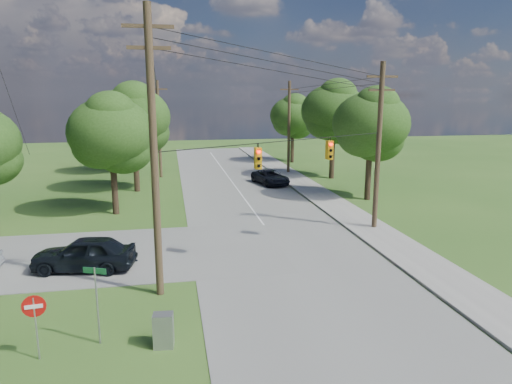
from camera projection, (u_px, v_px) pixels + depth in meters
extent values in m
plane|color=#30591D|center=(265.00, 289.00, 20.35)|extent=(140.00, 140.00, 0.00)
cube|color=gray|center=(282.00, 250.00, 25.51)|extent=(10.00, 100.00, 0.03)
cube|color=#A9A69E|center=(393.00, 242.00, 26.72)|extent=(2.60, 100.00, 0.12)
cylinder|color=brown|center=(154.00, 157.00, 18.65)|extent=(0.32, 0.32, 12.00)
cube|color=brown|center=(148.00, 26.00, 17.59)|extent=(2.00, 0.12, 0.14)
cube|color=brown|center=(149.00, 48.00, 17.75)|extent=(1.70, 0.12, 0.14)
cylinder|color=brown|center=(378.00, 148.00, 28.56)|extent=(0.32, 0.32, 10.50)
cube|color=brown|center=(382.00, 77.00, 27.65)|extent=(2.00, 0.12, 0.14)
cube|color=brown|center=(382.00, 90.00, 27.82)|extent=(1.70, 0.12, 0.14)
cylinder|color=brown|center=(289.00, 128.00, 49.76)|extent=(0.32, 0.32, 10.00)
cube|color=brown|center=(289.00, 89.00, 48.90)|extent=(2.00, 0.12, 0.14)
cylinder|color=brown|center=(159.00, 130.00, 47.23)|extent=(0.32, 0.32, 10.00)
cube|color=brown|center=(157.00, 89.00, 46.38)|extent=(2.00, 0.12, 0.14)
cylinder|color=black|center=(291.00, 57.00, 22.62)|extent=(13.52, 7.63, 1.53)
cylinder|color=black|center=(291.00, 65.00, 22.70)|extent=(13.52, 7.63, 1.53)
cylinder|color=black|center=(291.00, 74.00, 22.79)|extent=(13.52, 7.63, 1.53)
cylinder|color=black|center=(323.00, 85.00, 38.28)|extent=(0.03, 22.00, 0.53)
cylinder|color=black|center=(155.00, 72.00, 31.99)|extent=(0.43, 29.60, 2.03)
cylinder|color=black|center=(323.00, 90.00, 38.36)|extent=(0.03, 22.00, 0.53)
cylinder|color=black|center=(155.00, 78.00, 32.07)|extent=(0.43, 29.60, 2.03)
cylinder|color=black|center=(290.00, 141.00, 23.48)|extent=(13.52, 7.63, 0.04)
cube|color=#E9A20D|center=(258.00, 158.00, 22.15)|extent=(0.32, 0.22, 1.05)
sphere|color=#FF0C05|center=(259.00, 152.00, 21.95)|extent=(0.17, 0.17, 0.17)
cube|color=#E9A20D|center=(257.00, 158.00, 22.38)|extent=(0.32, 0.22, 1.05)
sphere|color=#FF0C05|center=(257.00, 150.00, 22.45)|extent=(0.17, 0.17, 0.17)
cube|color=#E9A20D|center=(330.00, 150.00, 25.47)|extent=(0.32, 0.22, 1.05)
sphere|color=#FF0C05|center=(331.00, 144.00, 25.26)|extent=(0.17, 0.17, 0.17)
cube|color=#E9A20D|center=(329.00, 150.00, 25.70)|extent=(0.32, 0.22, 1.05)
sphere|color=#FF0C05|center=(328.00, 143.00, 25.76)|extent=(0.17, 0.17, 0.17)
cylinder|color=#412C20|center=(115.00, 193.00, 32.99)|extent=(0.45, 0.45, 3.15)
ellipsoid|color=#224514|center=(111.00, 132.00, 32.08)|extent=(6.00, 6.00, 4.92)
cylinder|color=#412C20|center=(136.00, 172.00, 40.82)|extent=(0.50, 0.50, 3.50)
ellipsoid|color=#224514|center=(133.00, 117.00, 39.81)|extent=(6.40, 6.40, 5.25)
cylinder|color=#412C20|center=(124.00, 159.00, 50.09)|extent=(0.48, 0.47, 3.32)
ellipsoid|color=#224514|center=(121.00, 116.00, 49.13)|extent=(6.00, 6.00, 4.92)
cylinder|color=#412C20|center=(368.00, 180.00, 37.56)|extent=(0.48, 0.48, 3.32)
ellipsoid|color=#224514|center=(371.00, 123.00, 36.60)|extent=(6.20, 6.20, 5.08)
cylinder|color=#412C20|center=(332.00, 161.00, 47.22)|extent=(0.52, 0.52, 3.67)
ellipsoid|color=#224514|center=(334.00, 111.00, 46.16)|extent=(6.60, 6.60, 5.41)
cylinder|color=#412C20|center=(292.00, 150.00, 58.63)|extent=(0.45, 0.45, 3.15)
ellipsoid|color=#224514|center=(293.00, 116.00, 57.72)|extent=(5.80, 5.80, 4.76)
imported|color=black|center=(84.00, 253.00, 22.39)|extent=(5.19, 2.74, 1.68)
imported|color=black|center=(270.00, 177.00, 44.10)|extent=(3.41, 5.30, 1.36)
cube|color=gray|center=(163.00, 331.00, 15.58)|extent=(0.72, 0.56, 1.22)
cylinder|color=gray|center=(36.00, 329.00, 14.75)|extent=(0.06, 0.06, 2.17)
cylinder|color=#AA0E0B|center=(34.00, 306.00, 14.58)|extent=(0.75, 0.11, 0.75)
cube|color=white|center=(34.00, 307.00, 14.56)|extent=(0.54, 0.09, 0.13)
cylinder|color=gray|center=(97.00, 306.00, 15.62)|extent=(0.07, 0.07, 2.81)
cube|color=#13552C|center=(95.00, 271.00, 15.35)|extent=(0.79, 0.34, 0.20)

